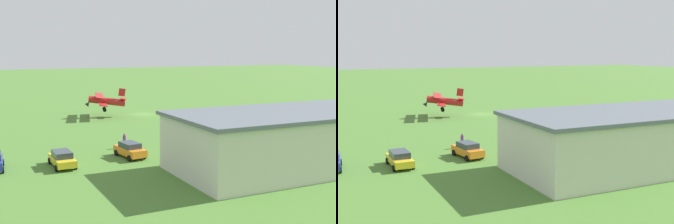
# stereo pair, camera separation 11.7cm
# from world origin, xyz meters

# --- Properties ---
(ground_plane) EXTENTS (400.00, 400.00, 0.00)m
(ground_plane) POSITION_xyz_m (0.00, 0.00, 0.00)
(ground_plane) COLOR #47752D
(hangar) EXTENTS (35.25, 11.56, 5.56)m
(hangar) POSITION_xyz_m (-5.18, 39.01, 2.79)
(hangar) COLOR beige
(hangar) RESTS_ON ground_plane
(biplane) EXTENTS (7.20, 9.12, 3.91)m
(biplane) POSITION_xyz_m (7.07, 0.05, 2.79)
(biplane) COLOR #B21E1E
(car_orange) EXTENTS (2.48, 4.56, 1.62)m
(car_orange) POSITION_xyz_m (13.31, 28.57, 0.84)
(car_orange) COLOR orange
(car_orange) RESTS_ON ground_plane
(car_yellow) EXTENTS (2.11, 4.63, 1.56)m
(car_yellow) POSITION_xyz_m (20.63, 29.26, 0.82)
(car_yellow) COLOR gold
(car_yellow) RESTS_ON ground_plane
(person_beside_truck) EXTENTS (0.51, 0.51, 1.52)m
(person_beside_truck) POSITION_xyz_m (-19.62, 23.22, 0.75)
(person_beside_truck) COLOR #B23333
(person_beside_truck) RESTS_ON ground_plane
(person_walking_on_apron) EXTENTS (0.51, 0.51, 1.69)m
(person_walking_on_apron) POSITION_xyz_m (12.29, 24.07, 0.85)
(person_walking_on_apron) COLOR #72338C
(person_walking_on_apron) RESTS_ON ground_plane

